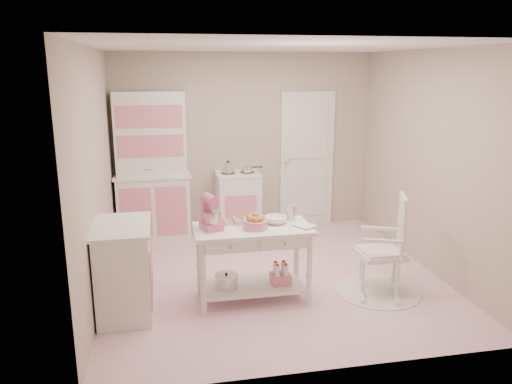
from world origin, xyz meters
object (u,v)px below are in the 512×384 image
(work_table, at_px, (253,264))
(stand_mixer, at_px, (211,213))
(bread_basket, at_px, (256,224))
(stove, at_px, (238,203))
(rocking_chair, at_px, (381,244))
(hutch, at_px, (152,167))
(base_cabinet, at_px, (124,269))

(work_table, distance_m, stand_mixer, 0.71)
(bread_basket, bearing_deg, stove, 85.70)
(work_table, xyz_separation_m, stand_mixer, (-0.42, 0.02, 0.57))
(stove, bearing_deg, rocking_chair, -61.80)
(stand_mixer, distance_m, bread_basket, 0.46)
(hutch, bearing_deg, stand_mixer, -74.65)
(stove, xyz_separation_m, rocking_chair, (1.19, -2.23, 0.09))
(work_table, xyz_separation_m, bread_basket, (0.02, -0.05, 0.45))
(work_table, height_order, stand_mixer, stand_mixer)
(stove, bearing_deg, hutch, 177.61)
(rocking_chair, bearing_deg, work_table, -163.38)
(rocking_chair, xyz_separation_m, bread_basket, (-1.36, 0.04, 0.30))
(rocking_chair, relative_size, stand_mixer, 3.24)
(base_cabinet, relative_size, rocking_chair, 0.84)
(hutch, xyz_separation_m, stand_mixer, (0.60, -2.17, -0.07))
(base_cabinet, bearing_deg, hutch, 82.93)
(hutch, distance_m, work_table, 2.50)
(stand_mixer, bearing_deg, work_table, -19.08)
(base_cabinet, relative_size, work_table, 0.77)
(base_cabinet, bearing_deg, bread_basket, -0.08)
(hutch, relative_size, stove, 2.26)
(base_cabinet, distance_m, stand_mixer, 1.01)
(stand_mixer, bearing_deg, bread_basket, -25.39)
(stove, relative_size, stand_mixer, 2.71)
(base_cabinet, bearing_deg, rocking_chair, -0.84)
(stove, distance_m, bread_basket, 2.23)
(base_cabinet, distance_m, rocking_chair, 2.67)
(stove, height_order, base_cabinet, same)
(stove, relative_size, bread_basket, 3.68)
(stand_mixer, height_order, bread_basket, stand_mixer)
(base_cabinet, xyz_separation_m, work_table, (1.29, 0.05, -0.06))
(hutch, height_order, rocking_chair, hutch)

